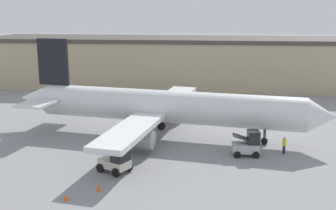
# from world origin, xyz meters

# --- Properties ---
(ground_plane) EXTENTS (400.00, 400.00, 0.00)m
(ground_plane) POSITION_xyz_m (0.00, 0.00, 0.00)
(ground_plane) COLOR gray
(terminal_building) EXTENTS (63.07, 14.80, 8.72)m
(terminal_building) POSITION_xyz_m (-4.12, 31.95, 4.37)
(terminal_building) COLOR tan
(terminal_building) RESTS_ON ground_plane
(airplane) EXTENTS (35.42, 28.15, 10.43)m
(airplane) POSITION_xyz_m (-0.87, 0.14, 3.29)
(airplane) COLOR silver
(airplane) RESTS_ON ground_plane
(ground_crew_worker) EXTENTS (0.38, 0.38, 1.71)m
(ground_crew_worker) POSITION_xyz_m (11.75, -4.42, 0.91)
(ground_crew_worker) COLOR #1E2338
(ground_crew_worker) RESTS_ON ground_plane
(baggage_tug) EXTENTS (3.15, 2.88, 2.18)m
(baggage_tug) POSITION_xyz_m (-3.26, -10.82, 0.99)
(baggage_tug) COLOR beige
(baggage_tug) RESTS_ON ground_plane
(belt_loader_truck) EXTENTS (2.61, 1.94, 2.46)m
(belt_loader_truck) POSITION_xyz_m (8.22, -5.29, 1.11)
(belt_loader_truck) COLOR #B2B2B7
(belt_loader_truck) RESTS_ON ground_plane
(safety_cone_near) EXTENTS (0.36, 0.36, 0.55)m
(safety_cone_near) POSITION_xyz_m (-3.76, -14.73, 0.28)
(safety_cone_near) COLOR #EF590F
(safety_cone_near) RESTS_ON ground_plane
(safety_cone_far) EXTENTS (0.36, 0.36, 0.55)m
(safety_cone_far) POSITION_xyz_m (-5.70, -16.60, 0.28)
(safety_cone_far) COLOR #EF590F
(safety_cone_far) RESTS_ON ground_plane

